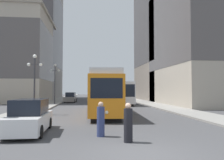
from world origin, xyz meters
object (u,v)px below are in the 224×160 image
object	(u,v)px
streetcar	(104,92)
lamp_post_left_near	(35,74)
pedestrian_crossing_near	(128,124)
lamp_post_left_far	(55,78)
parked_car_left_near	(30,117)
pedestrian_crossing_far	(101,120)
parked_car_left_mid	(71,98)
transit_bus	(120,92)

from	to	relation	value
streetcar	lamp_post_left_near	size ratio (longest dim) A/B	2.60
streetcar	pedestrian_crossing_near	distance (m)	12.51
lamp_post_left_near	lamp_post_left_far	size ratio (longest dim) A/B	0.90
parked_car_left_near	pedestrian_crossing_far	world-z (taller)	parked_car_left_near
lamp_post_left_far	lamp_post_left_near	bearing A→B (deg)	-90.00
parked_car_left_mid	lamp_post_left_near	world-z (taller)	lamp_post_left_near
pedestrian_crossing_far	transit_bus	bearing A→B (deg)	61.53
transit_bus	lamp_post_left_near	distance (m)	17.25
streetcar	lamp_post_left_far	size ratio (longest dim) A/B	2.34
pedestrian_crossing_far	lamp_post_left_near	world-z (taller)	lamp_post_left_near
pedestrian_crossing_near	lamp_post_left_far	bearing A→B (deg)	-113.97
transit_bus	parked_car_left_mid	size ratio (longest dim) A/B	2.47
transit_bus	parked_car_left_mid	xyz separation A→B (m)	(-8.31, 6.10, -1.10)
parked_car_left_mid	pedestrian_crossing_far	xyz separation A→B (m)	(3.79, -30.50, -0.04)
parked_car_left_near	lamp_post_left_far	world-z (taller)	lamp_post_left_far
transit_bus	lamp_post_left_far	xyz separation A→B (m)	(-10.21, -0.54, 2.18)
streetcar	pedestrian_crossing_near	bearing A→B (deg)	-86.39
pedestrian_crossing_far	parked_car_left_mid	bearing A→B (deg)	79.10
pedestrian_crossing_near	pedestrian_crossing_far	world-z (taller)	pedestrian_crossing_near
transit_bus	parked_car_left_near	size ratio (longest dim) A/B	2.42
pedestrian_crossing_near	lamp_post_left_near	world-z (taller)	lamp_post_left_near
streetcar	pedestrian_crossing_far	xyz separation A→B (m)	(-0.97, -11.07, -1.29)
transit_bus	lamp_post_left_near	xyz separation A→B (m)	(-10.21, -13.78, 1.84)
streetcar	lamp_post_left_near	xyz separation A→B (m)	(-6.66, -0.45, 1.68)
lamp_post_left_near	streetcar	bearing A→B (deg)	3.83
transit_bus	pedestrian_crossing_far	bearing A→B (deg)	-100.91
parked_car_left_near	parked_car_left_mid	world-z (taller)	same
parked_car_left_near	parked_car_left_mid	size ratio (longest dim) A/B	1.02
parked_car_left_mid	lamp_post_left_far	bearing A→B (deg)	-102.67
pedestrian_crossing_far	parked_car_left_near	bearing A→B (deg)	142.94
streetcar	lamp_post_left_near	distance (m)	6.88
transit_bus	lamp_post_left_far	bearing A→B (deg)	-177.37
parked_car_left_near	lamp_post_left_far	bearing A→B (deg)	94.01
streetcar	lamp_post_left_far	distance (m)	14.56
lamp_post_left_far	transit_bus	bearing A→B (deg)	3.03
parked_car_left_near	lamp_post_left_near	bearing A→B (deg)	100.72
parked_car_left_near	lamp_post_left_near	world-z (taller)	lamp_post_left_near
pedestrian_crossing_near	pedestrian_crossing_far	distance (m)	1.79
streetcar	lamp_post_left_near	bearing A→B (deg)	-173.37
parked_car_left_mid	streetcar	bearing A→B (deg)	-72.92
parked_car_left_mid	lamp_post_left_far	world-z (taller)	lamp_post_left_far
parked_car_left_near	pedestrian_crossing_near	distance (m)	5.62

